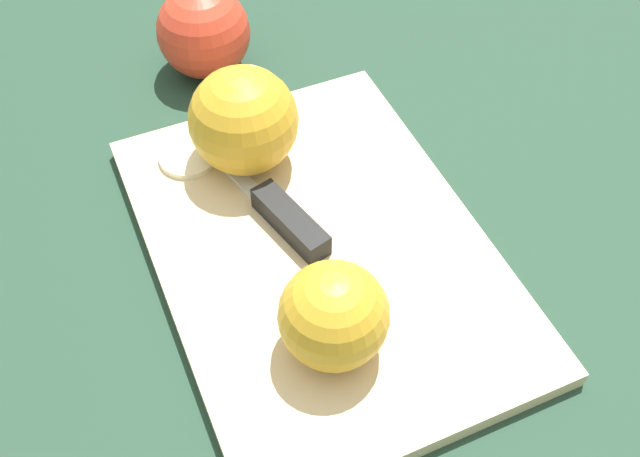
% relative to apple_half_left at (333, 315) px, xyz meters
% --- Properties ---
extents(ground_plane, '(4.00, 4.00, 0.00)m').
position_rel_apple_half_left_xyz_m(ground_plane, '(0.08, -0.04, -0.05)').
color(ground_plane, '#1E3828').
extents(cutting_board, '(0.39, 0.30, 0.02)m').
position_rel_apple_half_left_xyz_m(cutting_board, '(0.08, -0.04, -0.04)').
color(cutting_board, '#D1B789').
rests_on(cutting_board, ground_plane).
extents(apple_half_left, '(0.07, 0.07, 0.07)m').
position_rel_apple_half_left_xyz_m(apple_half_left, '(0.00, 0.00, 0.00)').
color(apple_half_left, gold).
rests_on(apple_half_left, cutting_board).
extents(apple_half_right, '(0.09, 0.09, 0.09)m').
position_rel_apple_half_left_xyz_m(apple_half_right, '(0.19, -0.04, 0.01)').
color(apple_half_right, gold).
rests_on(apple_half_right, cutting_board).
extents(knife, '(0.16, 0.03, 0.02)m').
position_rel_apple_half_left_xyz_m(knife, '(0.11, -0.03, -0.03)').
color(knife, silver).
rests_on(knife, cutting_board).
extents(apple_slice, '(0.05, 0.05, 0.01)m').
position_rel_apple_half_left_xyz_m(apple_slice, '(0.22, -0.00, -0.03)').
color(apple_slice, beige).
rests_on(apple_slice, cutting_board).
extents(apple_whole, '(0.09, 0.09, 0.10)m').
position_rel_apple_half_left_xyz_m(apple_whole, '(0.33, -0.08, -0.01)').
color(apple_whole, red).
rests_on(apple_whole, ground_plane).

